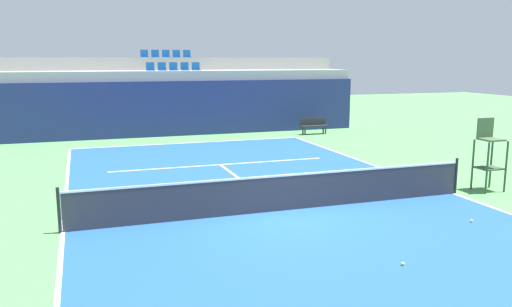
# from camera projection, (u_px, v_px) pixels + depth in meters

# --- Properties ---
(ground_plane) EXTENTS (80.00, 80.00, 0.00)m
(ground_plane) POSITION_uv_depth(u_px,v_px,m) (283.00, 211.00, 13.65)
(ground_plane) COLOR #4C8C4C
(court_surface) EXTENTS (11.00, 24.00, 0.01)m
(court_surface) POSITION_uv_depth(u_px,v_px,m) (283.00, 211.00, 13.64)
(court_surface) COLOR #1E4C99
(court_surface) RESTS_ON ground_plane
(baseline_far) EXTENTS (11.00, 0.10, 0.00)m
(baseline_far) POSITION_uv_depth(u_px,v_px,m) (190.00, 143.00, 24.77)
(baseline_far) COLOR white
(baseline_far) RESTS_ON court_surface
(sideline_left) EXTENTS (0.10, 24.00, 0.00)m
(sideline_left) POSITION_uv_depth(u_px,v_px,m) (63.00, 232.00, 11.92)
(sideline_left) COLOR white
(sideline_left) RESTS_ON court_surface
(sideline_right) EXTENTS (0.10, 24.00, 0.00)m
(sideline_right) POSITION_uv_depth(u_px,v_px,m) (453.00, 194.00, 15.37)
(sideline_right) COLOR white
(sideline_right) RESTS_ON court_surface
(service_line_far) EXTENTS (8.26, 0.10, 0.00)m
(service_line_far) POSITION_uv_depth(u_px,v_px,m) (220.00, 165.00, 19.60)
(service_line_far) COLOR white
(service_line_far) RESTS_ON court_surface
(centre_service_line) EXTENTS (0.10, 6.40, 0.00)m
(centre_service_line) POSITION_uv_depth(u_px,v_px,m) (246.00, 183.00, 16.62)
(centre_service_line) COLOR white
(centre_service_line) RESTS_ON court_surface
(back_wall) EXTENTS (19.83, 0.30, 2.85)m
(back_wall) POSITION_uv_depth(u_px,v_px,m) (180.00, 109.00, 26.95)
(back_wall) COLOR navy
(back_wall) RESTS_ON ground_plane
(stands_tier_lower) EXTENTS (19.83, 2.40, 3.36)m
(stands_tier_lower) POSITION_uv_depth(u_px,v_px,m) (175.00, 102.00, 28.17)
(stands_tier_lower) COLOR #9E9E99
(stands_tier_lower) RESTS_ON ground_plane
(stands_tier_upper) EXTENTS (19.83, 2.40, 4.06)m
(stands_tier_upper) POSITION_uv_depth(u_px,v_px,m) (168.00, 93.00, 30.34)
(stands_tier_upper) COLOR #9E9E99
(stands_tier_upper) RESTS_ON ground_plane
(seating_row_lower) EXTENTS (2.91, 0.44, 0.44)m
(seating_row_lower) POSITION_uv_depth(u_px,v_px,m) (174.00, 68.00, 27.93)
(seating_row_lower) COLOR #145193
(seating_row_lower) RESTS_ON stands_tier_lower
(seating_row_upper) EXTENTS (2.91, 0.44, 0.44)m
(seating_row_upper) POSITION_uv_depth(u_px,v_px,m) (166.00, 55.00, 30.04)
(seating_row_upper) COLOR #145193
(seating_row_upper) RESTS_ON stands_tier_upper
(tennis_net) EXTENTS (11.08, 0.08, 1.07)m
(tennis_net) POSITION_uv_depth(u_px,v_px,m) (283.00, 192.00, 13.55)
(tennis_net) COLOR black
(tennis_net) RESTS_ON court_surface
(umpire_chair) EXTENTS (0.76, 0.66, 2.20)m
(umpire_chair) POSITION_uv_depth(u_px,v_px,m) (489.00, 152.00, 15.61)
(umpire_chair) COLOR #334C2D
(umpire_chair) RESTS_ON ground_plane
(player_bench) EXTENTS (1.50, 0.40, 0.85)m
(player_bench) POSITION_uv_depth(u_px,v_px,m) (314.00, 125.00, 27.67)
(player_bench) COLOR #232328
(player_bench) RESTS_ON ground_plane
(tennis_ball_0) EXTENTS (0.07, 0.07, 0.07)m
(tennis_ball_0) POSITION_uv_depth(u_px,v_px,m) (472.00, 221.00, 12.65)
(tennis_ball_0) COLOR #CCE033
(tennis_ball_0) RESTS_ON court_surface
(tennis_ball_1) EXTENTS (0.07, 0.07, 0.07)m
(tennis_ball_1) POSITION_uv_depth(u_px,v_px,m) (403.00, 264.00, 10.00)
(tennis_ball_1) COLOR #CCE033
(tennis_ball_1) RESTS_ON court_surface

